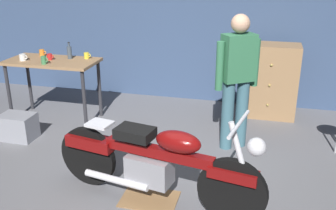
# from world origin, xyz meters

# --- Properties ---
(ground_plane) EXTENTS (12.00, 12.00, 0.00)m
(ground_plane) POSITION_xyz_m (0.00, 0.00, 0.00)
(ground_plane) COLOR slate
(back_wall) EXTENTS (8.00, 0.12, 3.10)m
(back_wall) POSITION_xyz_m (0.00, 2.80, 1.55)
(back_wall) COLOR #384C70
(back_wall) RESTS_ON ground_plane
(workbench) EXTENTS (1.30, 0.64, 0.90)m
(workbench) POSITION_xyz_m (-1.84, 1.41, 0.79)
(workbench) COLOR #99724C
(workbench) RESTS_ON ground_plane
(motorcycle) EXTENTS (2.16, 0.72, 1.00)m
(motorcycle) POSITION_xyz_m (0.16, -0.27, 0.45)
(motorcycle) COLOR black
(motorcycle) RESTS_ON ground_plane
(person_standing) EXTENTS (0.49, 0.40, 1.67)m
(person_standing) POSITION_xyz_m (0.79, 1.12, 0.93)
(person_standing) COLOR #3E6877
(person_standing) RESTS_ON ground_plane
(wooden_dresser) EXTENTS (0.80, 0.47, 1.10)m
(wooden_dresser) POSITION_xyz_m (1.20, 2.30, 0.55)
(wooden_dresser) COLOR #99724C
(wooden_dresser) RESTS_ON ground_plane
(drip_tray) EXTENTS (0.56, 0.40, 0.01)m
(drip_tray) POSITION_xyz_m (0.09, -0.27, 0.01)
(drip_tray) COLOR olive
(drip_tray) RESTS_ON ground_plane
(storage_bin) EXTENTS (0.44, 0.32, 0.34)m
(storage_bin) POSITION_xyz_m (-1.99, 0.66, 0.17)
(storage_bin) COLOR gray
(storage_bin) RESTS_ON ground_plane
(mug_green_speckled) EXTENTS (0.11, 0.07, 0.11)m
(mug_green_speckled) POSITION_xyz_m (-1.82, 1.18, 0.96)
(mug_green_speckled) COLOR #3D7F4C
(mug_green_speckled) RESTS_ON workbench
(mug_orange_travel) EXTENTS (0.11, 0.07, 0.10)m
(mug_orange_travel) POSITION_xyz_m (-2.09, 1.58, 0.95)
(mug_orange_travel) COLOR orange
(mug_orange_travel) RESTS_ON workbench
(mug_white_ceramic) EXTENTS (0.12, 0.09, 0.09)m
(mug_white_ceramic) POSITION_xyz_m (-2.22, 1.28, 0.95)
(mug_white_ceramic) COLOR white
(mug_white_ceramic) RESTS_ON workbench
(mug_red_diner) EXTENTS (0.10, 0.07, 0.09)m
(mug_red_diner) POSITION_xyz_m (-1.87, 1.41, 0.94)
(mug_red_diner) COLOR red
(mug_red_diner) RESTS_ON workbench
(mug_yellow_tall) EXTENTS (0.10, 0.07, 0.09)m
(mug_yellow_tall) POSITION_xyz_m (-1.39, 1.61, 0.94)
(mug_yellow_tall) COLOR yellow
(mug_yellow_tall) RESTS_ON workbench
(bottle) EXTENTS (0.06, 0.06, 0.24)m
(bottle) POSITION_xyz_m (-1.62, 1.54, 1.00)
(bottle) COLOR #3F4C59
(bottle) RESTS_ON workbench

